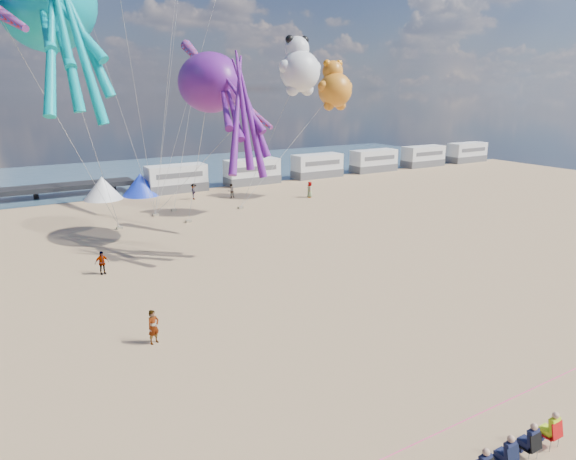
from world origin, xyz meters
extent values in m
plane|color=tan|center=(0.00, 0.00, 0.00)|extent=(120.00, 120.00, 0.00)
plane|color=#355267|center=(0.00, 55.00, 0.02)|extent=(120.00, 120.00, 0.00)
cube|color=silver|center=(6.00, 40.00, 1.50)|extent=(6.60, 2.50, 3.00)
cube|color=silver|center=(15.50, 40.00, 1.50)|extent=(6.60, 2.50, 3.00)
cube|color=silver|center=(25.00, 40.00, 1.50)|extent=(6.60, 2.50, 3.00)
cube|color=silver|center=(34.50, 40.00, 1.50)|extent=(6.60, 2.50, 3.00)
cube|color=silver|center=(44.00, 40.00, 1.50)|extent=(6.60, 2.50, 3.00)
cube|color=silver|center=(53.50, 40.00, 1.50)|extent=(6.60, 2.50, 3.00)
cone|color=white|center=(-2.00, 40.00, 1.20)|extent=(4.00, 4.00, 2.40)
cone|color=#1933CC|center=(2.00, 40.00, 1.20)|extent=(4.00, 4.00, 2.40)
cylinder|color=#F2338C|center=(0.00, -5.00, 0.02)|extent=(34.00, 0.03, 0.03)
imported|color=tan|center=(-6.85, 6.16, 0.80)|extent=(0.69, 0.58, 1.61)
imported|color=#7F6659|center=(17.06, 29.69, 0.84)|extent=(0.59, 0.71, 1.68)
imported|color=#7F6659|center=(9.74, 33.68, 0.75)|extent=(0.79, 0.56, 1.50)
imported|color=#7F6659|center=(6.14, 35.06, 0.83)|extent=(0.93, 1.01, 1.66)
imported|color=#7F6659|center=(-6.92, 16.70, 0.75)|extent=(1.05, 0.71, 1.49)
cube|color=gray|center=(-3.42, 27.04, 0.11)|extent=(0.50, 0.35, 0.22)
cube|color=gray|center=(2.23, 26.23, 0.11)|extent=(0.50, 0.35, 0.22)
cube|color=gray|center=(8.38, 28.62, 0.11)|extent=(0.50, 0.35, 0.22)
cube|color=gray|center=(2.55, 30.97, 0.11)|extent=(0.50, 0.35, 0.22)
cube|color=gray|center=(0.48, 29.97, 0.11)|extent=(0.50, 0.35, 0.22)
camera|label=1|loc=(-12.52, -15.06, 11.15)|focal=32.00mm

